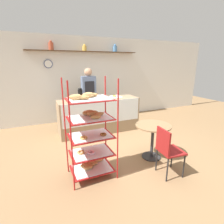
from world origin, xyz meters
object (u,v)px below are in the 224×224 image
person_worker (89,95)px  cafe_chair (167,148)px  cafe_table (153,133)px  coffee_carafe (80,95)px  donut_tray_counter (114,97)px  pastry_rack (90,134)px

person_worker → cafe_chair: size_ratio=2.04×
person_worker → cafe_table: bearing=-74.7°
cafe_chair → coffee_carafe: bearing=26.8°
person_worker → donut_tray_counter: (0.61, -0.46, -0.01)m
pastry_rack → cafe_table: size_ratio=2.36×
cafe_table → coffee_carafe: (-1.03, 1.70, 0.57)m
cafe_chair → pastry_rack: bearing=71.8°
pastry_rack → person_worker: (0.68, 2.37, 0.21)m
donut_tray_counter → person_worker: bearing=143.3°
pastry_rack → donut_tray_counter: 2.32m
person_worker → coffee_carafe: (-0.40, -0.60, 0.13)m
donut_tray_counter → coffee_carafe: bearing=-171.9°
cafe_chair → person_worker: bearing=15.3°
cafe_table → coffee_carafe: coffee_carafe is taller
pastry_rack → cafe_chair: pastry_rack is taller
cafe_chair → coffee_carafe: (-0.88, 2.29, 0.58)m
person_worker → cafe_chair: 2.97m
pastry_rack → cafe_table: 1.33m
pastry_rack → cafe_table: (1.31, 0.07, -0.23)m
donut_tray_counter → cafe_chair: bearing=-93.1°
cafe_table → cafe_chair: (-0.15, -0.59, -0.01)m
coffee_carafe → donut_tray_counter: (1.01, 0.14, -0.15)m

